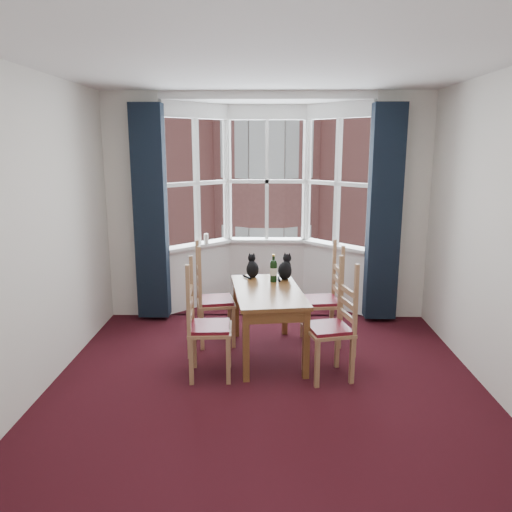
{
  "coord_description": "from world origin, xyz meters",
  "views": [
    {
      "loc": [
        -0.01,
        -3.96,
        2.16
      ],
      "look_at": [
        -0.11,
        1.05,
        1.05
      ],
      "focal_mm": 35.0,
      "sensor_mm": 36.0,
      "label": 1
    }
  ],
  "objects_px": {
    "chair_left_near": "(200,329)",
    "chair_left_far": "(207,303)",
    "chair_right_near": "(338,329)",
    "wine_bottle": "(273,270)",
    "cat_left": "(252,268)",
    "chair_right_far": "(329,302)",
    "candle_tall": "(206,239)",
    "dining_table": "(268,299)",
    "cat_right": "(285,269)"
  },
  "relations": [
    {
      "from": "chair_left_near",
      "to": "candle_tall",
      "type": "height_order",
      "value": "candle_tall"
    },
    {
      "from": "chair_left_far",
      "to": "wine_bottle",
      "type": "distance_m",
      "value": 0.82
    },
    {
      "from": "chair_right_far",
      "to": "cat_right",
      "type": "distance_m",
      "value": 0.61
    },
    {
      "from": "dining_table",
      "to": "chair_right_near",
      "type": "bearing_deg",
      "value": -36.03
    },
    {
      "from": "chair_right_far",
      "to": "candle_tall",
      "type": "xyz_separation_m",
      "value": [
        -1.5,
        1.27,
        0.47
      ]
    },
    {
      "from": "chair_right_far",
      "to": "chair_left_far",
      "type": "bearing_deg",
      "value": -177.87
    },
    {
      "from": "chair_right_far",
      "to": "cat_left",
      "type": "xyz_separation_m",
      "value": [
        -0.85,
        0.14,
        0.35
      ]
    },
    {
      "from": "chair_left_far",
      "to": "cat_left",
      "type": "relative_size",
      "value": 3.36
    },
    {
      "from": "chair_left_far",
      "to": "chair_right_far",
      "type": "xyz_separation_m",
      "value": [
        1.34,
        0.05,
        0.0
      ]
    },
    {
      "from": "chair_left_near",
      "to": "chair_left_far",
      "type": "relative_size",
      "value": 1.0
    },
    {
      "from": "dining_table",
      "to": "wine_bottle",
      "type": "distance_m",
      "value": 0.39
    },
    {
      "from": "chair_left_far",
      "to": "candle_tall",
      "type": "xyz_separation_m",
      "value": [
        -0.16,
        1.32,
        0.47
      ]
    },
    {
      "from": "dining_table",
      "to": "chair_left_far",
      "type": "distance_m",
      "value": 0.75
    },
    {
      "from": "dining_table",
      "to": "chair_right_far",
      "type": "xyz_separation_m",
      "value": [
        0.68,
        0.36,
        -0.14
      ]
    },
    {
      "from": "chair_left_near",
      "to": "dining_table",
      "type": "bearing_deg",
      "value": 38.21
    },
    {
      "from": "chair_right_near",
      "to": "wine_bottle",
      "type": "distance_m",
      "value": 1.06
    },
    {
      "from": "cat_right",
      "to": "chair_left_near",
      "type": "bearing_deg",
      "value": -131.89
    },
    {
      "from": "cat_left",
      "to": "dining_table",
      "type": "bearing_deg",
      "value": -71.19
    },
    {
      "from": "wine_bottle",
      "to": "candle_tall",
      "type": "distance_m",
      "value": 1.6
    },
    {
      "from": "wine_bottle",
      "to": "candle_tall",
      "type": "height_order",
      "value": "wine_bottle"
    },
    {
      "from": "cat_left",
      "to": "chair_left_far",
      "type": "bearing_deg",
      "value": -158.92
    },
    {
      "from": "chair_left_near",
      "to": "chair_left_far",
      "type": "bearing_deg",
      "value": 91.95
    },
    {
      "from": "dining_table",
      "to": "chair_right_near",
      "type": "height_order",
      "value": "chair_right_near"
    },
    {
      "from": "chair_right_far",
      "to": "candle_tall",
      "type": "relative_size",
      "value": 6.7
    },
    {
      "from": "chair_right_far",
      "to": "cat_left",
      "type": "relative_size",
      "value": 3.36
    },
    {
      "from": "cat_right",
      "to": "wine_bottle",
      "type": "relative_size",
      "value": 0.98
    },
    {
      "from": "dining_table",
      "to": "chair_right_far",
      "type": "distance_m",
      "value": 0.78
    },
    {
      "from": "dining_table",
      "to": "chair_right_near",
      "type": "distance_m",
      "value": 0.82
    },
    {
      "from": "chair_left_near",
      "to": "cat_left",
      "type": "height_order",
      "value": "cat_left"
    },
    {
      "from": "chair_right_far",
      "to": "wine_bottle",
      "type": "relative_size",
      "value": 3.06
    },
    {
      "from": "chair_right_near",
      "to": "wine_bottle",
      "type": "xyz_separation_m",
      "value": [
        -0.6,
        0.79,
        0.38
      ]
    },
    {
      "from": "chair_right_far",
      "to": "candle_tall",
      "type": "distance_m",
      "value": 2.03
    },
    {
      "from": "cat_left",
      "to": "wine_bottle",
      "type": "xyz_separation_m",
      "value": [
        0.23,
        -0.19,
        0.03
      ]
    },
    {
      "from": "chair_right_far",
      "to": "wine_bottle",
      "type": "xyz_separation_m",
      "value": [
        -0.62,
        -0.05,
        0.38
      ]
    },
    {
      "from": "wine_bottle",
      "to": "cat_right",
      "type": "bearing_deg",
      "value": 40.17
    },
    {
      "from": "chair_right_far",
      "to": "cat_left",
      "type": "distance_m",
      "value": 0.93
    },
    {
      "from": "chair_left_near",
      "to": "chair_right_near",
      "type": "xyz_separation_m",
      "value": [
        1.29,
        0.02,
        0.0
      ]
    },
    {
      "from": "chair_left_far",
      "to": "chair_right_near",
      "type": "xyz_separation_m",
      "value": [
        1.32,
        -0.79,
        0.0
      ]
    },
    {
      "from": "candle_tall",
      "to": "chair_left_far",
      "type": "bearing_deg",
      "value": -83.04
    },
    {
      "from": "wine_bottle",
      "to": "chair_left_far",
      "type": "bearing_deg",
      "value": 179.98
    },
    {
      "from": "chair_left_far",
      "to": "chair_right_far",
      "type": "height_order",
      "value": "same"
    },
    {
      "from": "chair_right_near",
      "to": "cat_left",
      "type": "distance_m",
      "value": 1.33
    },
    {
      "from": "wine_bottle",
      "to": "dining_table",
      "type": "bearing_deg",
      "value": -101.19
    },
    {
      "from": "cat_left",
      "to": "wine_bottle",
      "type": "bearing_deg",
      "value": -39.19
    },
    {
      "from": "wine_bottle",
      "to": "candle_tall",
      "type": "bearing_deg",
      "value": 123.78
    },
    {
      "from": "chair_right_near",
      "to": "cat_left",
      "type": "bearing_deg",
      "value": 130.2
    },
    {
      "from": "candle_tall",
      "to": "chair_left_near",
      "type": "bearing_deg",
      "value": -84.93
    },
    {
      "from": "chair_right_near",
      "to": "candle_tall",
      "type": "bearing_deg",
      "value": 125.01
    },
    {
      "from": "chair_right_near",
      "to": "wine_bottle",
      "type": "relative_size",
      "value": 3.06
    },
    {
      "from": "cat_right",
      "to": "candle_tall",
      "type": "height_order",
      "value": "same"
    }
  ]
}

